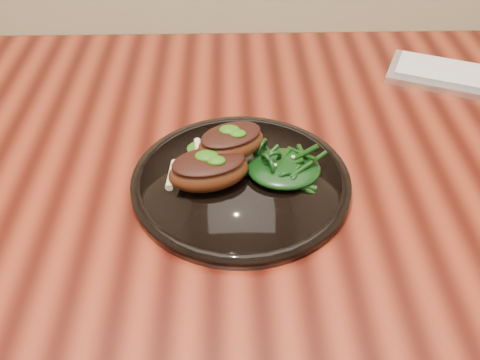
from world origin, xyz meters
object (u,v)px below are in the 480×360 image
object	(u,v)px
lamb_chop_front	(208,169)
greens_heap	(284,165)
plate	(241,182)
desk	(250,183)

from	to	relation	value
lamb_chop_front	greens_heap	size ratio (longest dim) A/B	1.22
plate	lamb_chop_front	size ratio (longest dim) A/B	2.45
desk	greens_heap	bearing A→B (deg)	-66.46
desk	lamb_chop_front	distance (m)	0.18
greens_heap	desk	bearing A→B (deg)	113.54
desk	greens_heap	world-z (taller)	greens_heap
lamb_chop_front	greens_heap	xyz separation A→B (m)	(0.11, 0.02, -0.01)
plate	lamb_chop_front	xyz separation A→B (m)	(-0.05, -0.01, 0.03)
plate	greens_heap	bearing A→B (deg)	5.19
desk	plate	bearing A→B (deg)	-100.28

